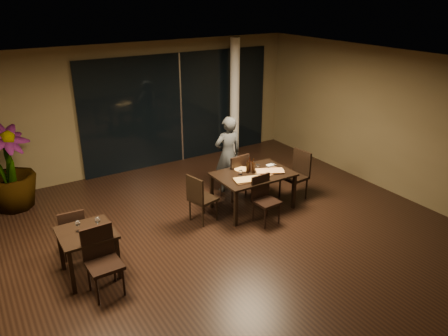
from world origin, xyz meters
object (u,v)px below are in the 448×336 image
chair_main_near (264,197)px  chair_main_right (297,172)px  chair_side_far (72,231)px  potted_plant (8,168)px  main_table (253,177)px  chair_side_near (102,257)px  chair_main_far (236,174)px  bottle_a (248,166)px  bottle_b (253,166)px  diner (228,155)px  chair_main_left (200,197)px  bottle_c (249,164)px  side_table (87,239)px

chair_main_near → chair_main_right: size_ratio=0.89×
chair_side_far → potted_plant: 2.51m
main_table → chair_side_near: 3.48m
chair_main_far → bottle_a: 0.55m
bottle_b → potted_plant: bearing=148.6°
chair_main_far → chair_side_near: size_ratio=0.99×
diner → chair_side_far: bearing=17.2°
main_table → chair_main_left: 1.19m
chair_main_left → chair_side_near: 2.39m
chair_main_right → chair_side_far: (-4.55, 0.18, -0.08)m
main_table → bottle_b: (0.01, 0.02, 0.22)m
potted_plant → chair_main_left: bearing=-40.5°
diner → chair_main_left: bearing=41.0°
chair_main_far → bottle_c: (0.04, -0.40, 0.34)m
chair_main_left → bottle_a: bearing=-101.5°
potted_plant → bottle_b: 4.78m
main_table → chair_main_left: size_ratio=1.58×
main_table → diner: diner is taller
chair_side_far → bottle_a: (3.41, -0.02, 0.40)m
chair_main_far → chair_main_near: (-0.07, -1.07, -0.05)m
chair_main_near → chair_main_left: (-1.04, 0.58, 0.02)m
bottle_b → bottle_c: bottle_c is taller
chair_side_near → potted_plant: bearing=100.1°
chair_main_far → potted_plant: potted_plant is taller
main_table → chair_main_right: size_ratio=1.47×
chair_main_far → chair_main_left: (-1.12, -0.48, -0.02)m
chair_main_far → bottle_a: (-0.02, -0.44, 0.33)m
chair_main_left → diner: (1.19, 0.92, 0.30)m
chair_main_near → chair_side_near: 3.23m
chair_main_left → diner: diner is taller
chair_main_near → main_table: bearing=72.3°
main_table → chair_main_near: bearing=-103.7°
chair_main_near → bottle_c: (0.12, 0.67, 0.39)m
bottle_b → main_table: bearing=-118.0°
chair_main_left → chair_side_far: 2.31m
chair_main_far → chair_main_right: size_ratio=0.97×
bottle_c → side_table: bearing=-169.6°
chair_main_right → bottle_c: bottle_c is taller
chair_main_far → bottle_b: size_ratio=3.44×
chair_main_far → chair_main_right: 1.27m
potted_plant → bottle_b: size_ratio=5.97×
chair_main_far → potted_plant: (-4.01, 1.99, 0.31)m
side_table → diner: size_ratio=0.48×
chair_side_far → potted_plant: potted_plant is taller
chair_main_left → bottle_b: bearing=-104.5°
chair_main_far → chair_main_left: chair_main_far is taller
side_table → diner: 3.72m
main_table → side_table: size_ratio=1.88×
chair_main_near → bottle_a: 0.73m
chair_main_left → chair_main_right: (2.24, -0.12, 0.04)m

